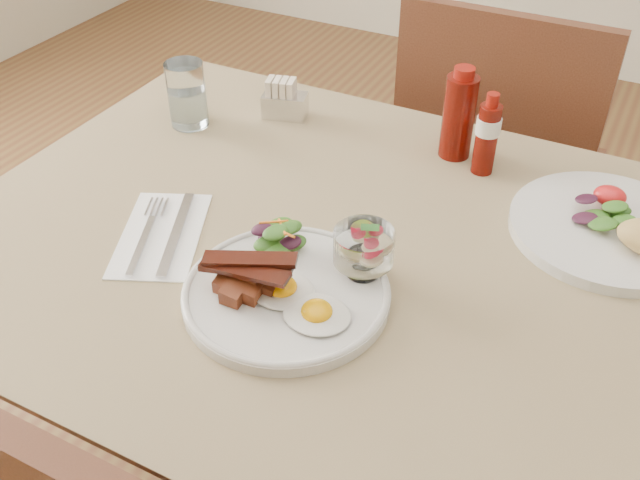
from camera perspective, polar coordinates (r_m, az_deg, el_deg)
table at (r=1.09m, az=5.21°, el=-4.99°), size 1.33×0.88×0.75m
chair_far at (r=1.69m, az=13.81°, el=5.45°), size 0.42×0.42×0.93m
main_plate at (r=0.96m, az=-2.71°, el=-4.36°), size 0.28×0.28×0.02m
fried_eggs at (r=0.93m, az=-1.69°, el=-4.87°), size 0.17×0.12×0.02m
bacon_potato_pile at (r=0.94m, az=-5.98°, el=-3.05°), size 0.13×0.08×0.05m
side_salad at (r=1.01m, az=-3.30°, el=0.14°), size 0.08×0.07×0.04m
fruit_cup at (r=0.95m, az=3.53°, el=-0.54°), size 0.08×0.08×0.08m
second_plate at (r=1.14m, az=23.03°, el=0.72°), size 0.30×0.29×0.07m
ketchup_bottle at (r=1.25m, az=11.04°, el=9.76°), size 0.06×0.06×0.16m
hot_sauce_bottle at (r=1.21m, az=13.22°, el=8.18°), size 0.05×0.05×0.14m
sugar_caddy at (r=1.37m, az=-2.92°, el=11.03°), size 0.09×0.07×0.08m
water_glass at (r=1.36m, az=-10.57°, el=11.10°), size 0.07×0.07×0.12m
napkin_cutlery at (r=1.10m, az=-12.52°, el=0.46°), size 0.19×0.24×0.01m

